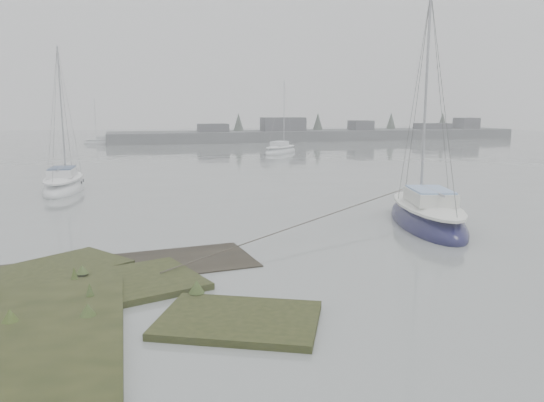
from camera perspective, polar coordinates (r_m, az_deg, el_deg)
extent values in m
plane|color=slate|center=(41.79, -13.02, 3.28)|extent=(160.00, 160.00, 0.00)
cube|color=#4C4F51|center=(78.67, 5.19, 7.01)|extent=(60.00, 8.00, 1.60)
cube|color=#424247|center=(73.51, -6.36, 7.40)|extent=(4.00, 3.00, 2.20)
cube|color=#424247|center=(75.74, 1.19, 7.84)|extent=(6.00, 3.00, 3.00)
cube|color=#424247|center=(80.03, 9.52, 7.65)|extent=(3.00, 3.00, 2.50)
cube|color=#424247|center=(85.80, 16.86, 7.35)|extent=(5.00, 3.00, 2.00)
cube|color=#424247|center=(89.13, 20.16, 7.51)|extent=(3.00, 3.00, 2.80)
cone|color=#384238|center=(76.17, -3.62, 8.14)|extent=(2.00, 2.00, 3.50)
cone|color=#384238|center=(79.53, 4.95, 8.20)|extent=(2.00, 2.00, 3.50)
cone|color=#384238|center=(84.48, 12.68, 8.11)|extent=(2.00, 2.00, 3.50)
cone|color=#384238|center=(89.07, 17.84, 7.96)|extent=(2.00, 2.00, 3.50)
ellipsoid|color=#131236|center=(22.56, 16.26, -2.21)|extent=(4.03, 7.45, 1.72)
ellipsoid|color=silver|center=(22.43, 16.34, -0.49)|extent=(3.35, 6.45, 0.49)
cube|color=silver|center=(22.07, 16.63, 0.45)|extent=(2.08, 2.73, 0.51)
cube|color=#819EC8|center=(22.03, 16.67, 1.17)|extent=(1.93, 2.51, 0.08)
cylinder|color=#939399|center=(22.95, 16.21, 10.81)|extent=(0.11, 0.11, 8.10)
cylinder|color=#939399|center=(21.84, 16.83, 1.09)|extent=(0.80, 2.77, 0.09)
ellipsoid|color=silver|center=(32.87, -21.45, 1.23)|extent=(2.55, 6.41, 1.52)
ellipsoid|color=silver|center=(32.79, -21.52, 2.28)|extent=(2.08, 5.58, 0.43)
cube|color=silver|center=(32.48, -21.65, 2.88)|extent=(1.51, 2.25, 0.45)
cube|color=navy|center=(32.46, -21.67, 3.32)|extent=(1.41, 2.06, 0.07)
cylinder|color=#939399|center=(33.33, -21.71, 9.12)|extent=(0.10, 0.10, 7.17)
cylinder|color=#939399|center=(32.28, -21.73, 3.28)|extent=(0.28, 2.51, 0.08)
ellipsoid|color=silver|center=(55.48, 0.93, 5.26)|extent=(5.37, 5.43, 1.40)
ellipsoid|color=white|center=(55.44, 0.93, 5.84)|extent=(4.58, 4.64, 0.39)
cube|color=white|center=(55.20, 0.81, 6.18)|extent=(2.26, 2.27, 0.41)
cube|color=silver|center=(55.18, 0.81, 6.41)|extent=(2.09, 2.10, 0.07)
cylinder|color=#939399|center=(55.94, 1.30, 9.54)|extent=(0.09, 0.09, 6.57)
cylinder|color=#939399|center=(55.04, 0.73, 6.41)|extent=(1.66, 1.70, 0.07)
ellipsoid|color=#A9ADB2|center=(73.37, -17.88, 5.94)|extent=(4.64, 1.82, 1.10)
ellipsoid|color=silver|center=(73.34, -17.90, 6.29)|extent=(4.03, 1.48, 0.31)
cube|color=silver|center=(73.30, -17.76, 6.50)|extent=(1.62, 1.08, 0.32)
cube|color=silver|center=(73.29, -17.77, 6.65)|extent=(1.49, 1.01, 0.05)
cylinder|color=#939399|center=(73.30, -18.48, 8.46)|extent=(0.07, 0.07, 5.19)
cylinder|color=#939399|center=(73.28, -17.67, 6.65)|extent=(1.82, 0.19, 0.06)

